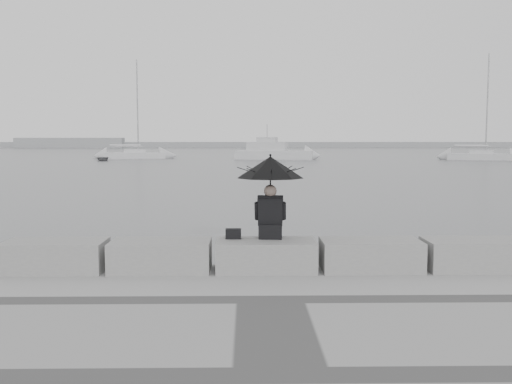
{
  "coord_description": "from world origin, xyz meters",
  "views": [
    {
      "loc": [
        -0.31,
        -9.53,
        2.64
      ],
      "look_at": [
        -0.1,
        3.0,
        1.46
      ],
      "focal_mm": 40.0,
      "sensor_mm": 36.0,
      "label": 1
    }
  ],
  "objects_px": {
    "sailboat_left": "(135,155)",
    "dinghy": "(103,158)",
    "motor_cruiser": "(275,152)",
    "seated_person": "(270,178)",
    "sailboat_right": "(481,156)"
  },
  "relations": [
    {
      "from": "sailboat_left",
      "to": "dinghy",
      "type": "relative_size",
      "value": 4.08
    },
    {
      "from": "sailboat_left",
      "to": "dinghy",
      "type": "height_order",
      "value": "sailboat_left"
    },
    {
      "from": "sailboat_left",
      "to": "motor_cruiser",
      "type": "xyz_separation_m",
      "value": [
        18.22,
        -3.15,
        0.37
      ]
    },
    {
      "from": "dinghy",
      "to": "sailboat_left",
      "type": "bearing_deg",
      "value": 57.93
    },
    {
      "from": "seated_person",
      "to": "sailboat_left",
      "type": "bearing_deg",
      "value": 107.41
    },
    {
      "from": "sailboat_right",
      "to": "dinghy",
      "type": "height_order",
      "value": "sailboat_right"
    },
    {
      "from": "sailboat_left",
      "to": "sailboat_right",
      "type": "xyz_separation_m",
      "value": [
        43.36,
        -5.8,
        0.0
      ]
    },
    {
      "from": "seated_person",
      "to": "sailboat_right",
      "type": "relative_size",
      "value": 0.11
    },
    {
      "from": "motor_cruiser",
      "to": "dinghy",
      "type": "bearing_deg",
      "value": -156.46
    },
    {
      "from": "sailboat_right",
      "to": "motor_cruiser",
      "type": "height_order",
      "value": "sailboat_right"
    },
    {
      "from": "sailboat_left",
      "to": "dinghy",
      "type": "distance_m",
      "value": 7.31
    },
    {
      "from": "motor_cruiser",
      "to": "dinghy",
      "type": "xyz_separation_m",
      "value": [
        -20.68,
        -3.73,
        -0.63
      ]
    },
    {
      "from": "dinghy",
      "to": "seated_person",
      "type": "bearing_deg",
      "value": -85.77
    },
    {
      "from": "seated_person",
      "to": "dinghy",
      "type": "height_order",
      "value": "seated_person"
    },
    {
      "from": "sailboat_left",
      "to": "seated_person",
      "type": "bearing_deg",
      "value": -88.95
    }
  ]
}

